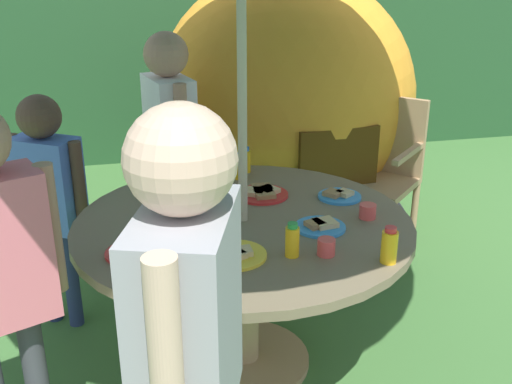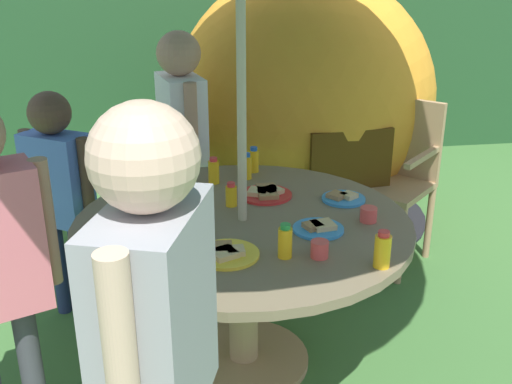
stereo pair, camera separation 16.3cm
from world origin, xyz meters
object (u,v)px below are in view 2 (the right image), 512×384
(plate_near_right, at_px, (128,247))
(child_in_white_shirt, at_px, (182,124))
(snack_bowl, at_px, (181,220))
(juice_bottle_far_right, at_px, (182,266))
(juice_bottle_mid_right, at_px, (231,195))
(plate_front_edge, at_px, (266,193))
(plate_back_edge, at_px, (343,198))
(juice_bottle_near_left, at_px, (254,160))
(juice_bottle_spot_b, at_px, (382,250))
(wooden_chair, at_px, (387,168))
(cup_far, at_px, (320,249))
(dome_tent, at_px, (303,99))
(juice_bottle_far_left, at_px, (247,167))
(juice_bottle_center_back, at_px, (214,171))
(juice_bottle_spot_a, at_px, (285,242))
(cup_near, at_px, (368,214))
(garden_table, at_px, (243,249))
(plate_center_front, at_px, (226,253))
(plate_mid_left, at_px, (319,228))
(child_in_grey_shirt, at_px, (155,318))
(child_in_blue_shirt, at_px, (58,179))

(plate_near_right, bearing_deg, child_in_white_shirt, 77.79)
(child_in_white_shirt, relative_size, snack_bowl, 8.06)
(juice_bottle_far_right, xyz_separation_m, juice_bottle_mid_right, (0.23, 0.61, -0.01))
(plate_front_edge, height_order, plate_back_edge, same)
(juice_bottle_near_left, height_order, juice_bottle_far_right, juice_bottle_near_left)
(child_in_white_shirt, distance_m, juice_bottle_spot_b, 1.51)
(juice_bottle_near_left, bearing_deg, wooden_chair, 23.41)
(juice_bottle_near_left, distance_m, cup_far, 0.93)
(snack_bowl, distance_m, juice_bottle_near_left, 0.72)
(dome_tent, bearing_deg, juice_bottle_far_left, -121.04)
(plate_front_edge, bearing_deg, cup_far, -81.46)
(juice_bottle_far_left, height_order, juice_bottle_center_back, juice_bottle_far_left)
(juice_bottle_near_left, bearing_deg, juice_bottle_spot_a, -91.61)
(plate_near_right, xyz_separation_m, cup_near, (0.94, 0.11, 0.02))
(juice_bottle_near_left, height_order, juice_bottle_spot_a, same)
(garden_table, xyz_separation_m, juice_bottle_center_back, (-0.08, 0.44, 0.19))
(cup_far, bearing_deg, child_in_white_shirt, 108.58)
(plate_near_right, height_order, juice_bottle_center_back, juice_bottle_center_back)
(dome_tent, bearing_deg, snack_bowl, -123.39)
(snack_bowl, xyz_separation_m, plate_center_front, (0.15, -0.25, -0.02))
(plate_mid_left, bearing_deg, cup_near, 14.13)
(dome_tent, bearing_deg, plate_center_front, -116.35)
(dome_tent, bearing_deg, juice_bottle_far_right, -118.80)
(plate_back_edge, relative_size, juice_bottle_center_back, 1.51)
(garden_table, bearing_deg, plate_near_right, -154.96)
(juice_bottle_far_left, height_order, juice_bottle_far_right, juice_bottle_far_left)
(garden_table, relative_size, plate_front_edge, 5.83)
(garden_table, distance_m, juice_bottle_center_back, 0.48)
(child_in_grey_shirt, bearing_deg, plate_front_edge, -2.27)
(snack_bowl, height_order, cup_far, snack_bowl)
(wooden_chair, relative_size, snack_bowl, 5.64)
(child_in_white_shirt, height_order, juice_bottle_mid_right, child_in_white_shirt)
(dome_tent, height_order, plate_back_edge, dome_tent)
(juice_bottle_mid_right, bearing_deg, plate_front_edge, 28.16)
(juice_bottle_center_back, relative_size, juice_bottle_spot_a, 0.99)
(plate_near_right, xyz_separation_m, plate_back_edge, (0.90, 0.35, -0.00))
(wooden_chair, xyz_separation_m, juice_bottle_far_right, (-1.22, -1.39, 0.21))
(plate_near_right, distance_m, plate_center_front, 0.36)
(dome_tent, height_order, cup_far, dome_tent)
(plate_near_right, relative_size, plate_center_front, 0.86)
(child_in_blue_shirt, height_order, child_in_grey_shirt, child_in_grey_shirt)
(wooden_chair, height_order, cup_near, wooden_chair)
(child_in_grey_shirt, height_order, cup_far, child_in_grey_shirt)
(snack_bowl, bearing_deg, plate_back_edge, 15.06)
(juice_bottle_near_left, bearing_deg, juice_bottle_center_back, -148.28)
(child_in_blue_shirt, bearing_deg, juice_bottle_near_left, 36.08)
(garden_table, bearing_deg, child_in_white_shirt, 102.56)
(plate_front_edge, xyz_separation_m, cup_far, (0.09, -0.60, 0.02))
(juice_bottle_far_right, distance_m, cup_near, 0.84)
(child_in_grey_shirt, relative_size, juice_bottle_spot_b, 10.61)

